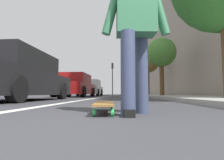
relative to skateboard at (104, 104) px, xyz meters
name	(u,v)px	position (x,y,z in m)	size (l,w,h in m)	color
ground_plane	(121,97)	(8.90, 0.04, -0.09)	(80.00, 80.00, 0.00)	#38383D
lane_stripe_white	(113,95)	(18.90, 1.15, -0.09)	(52.00, 0.16, 0.01)	silver
sidewalk_curb	(154,95)	(16.90, -3.19, -0.04)	(52.00, 3.20, 0.11)	#9E9B93
building_facade	(168,41)	(20.90, -5.66, 6.76)	(40.00, 1.20, 13.70)	gray
skateboard	(104,104)	(0.00, 0.00, 0.00)	(0.85, 0.28, 0.11)	green
skater_person	(135,24)	(-0.15, -0.35, 0.84)	(0.48, 0.72, 1.64)	#384260
parked_car_near	(17,78)	(3.29, 3.07, 0.61)	(4.60, 2.02, 1.47)	black
parked_car_mid	(75,86)	(9.62, 3.02, 0.62)	(4.35, 2.05, 1.48)	maroon
parked_car_far	(90,88)	(15.17, 3.07, 0.63)	(4.34, 2.04, 1.49)	#B7B7BC
traffic_light	(112,73)	(23.62, 1.55, 3.05)	(0.33, 0.28, 4.57)	#2D2D2D
street_tree_mid	(161,53)	(10.80, -2.79, 2.97)	(2.04, 2.04, 4.14)	brown
street_tree_far	(148,62)	(18.12, -2.79, 3.63)	(2.45, 2.45, 4.98)	brown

